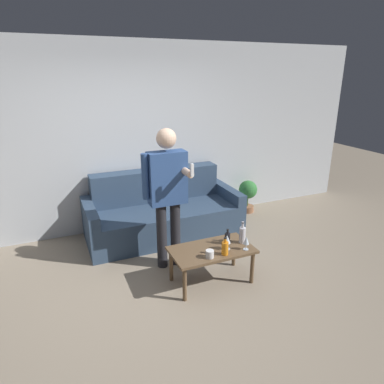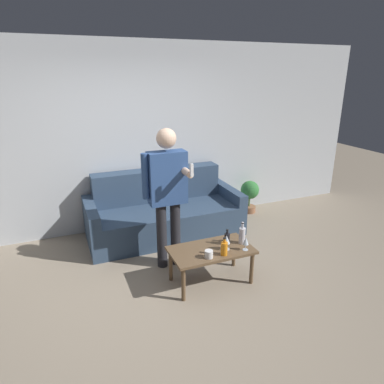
# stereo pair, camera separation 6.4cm
# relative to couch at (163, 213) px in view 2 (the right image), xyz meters

# --- Properties ---
(ground_plane) EXTENTS (16.00, 16.00, 0.00)m
(ground_plane) POSITION_rel_couch_xyz_m (-0.40, -1.55, -0.32)
(ground_plane) COLOR gray
(wall_back) EXTENTS (8.00, 0.06, 2.70)m
(wall_back) POSITION_rel_couch_xyz_m (-0.40, 0.47, 1.03)
(wall_back) COLOR silver
(wall_back) RESTS_ON ground_plane
(couch) EXTENTS (2.19, 0.95, 0.91)m
(couch) POSITION_rel_couch_xyz_m (0.00, 0.00, 0.00)
(couch) COLOR #334760
(couch) RESTS_ON ground_plane
(coffee_table) EXTENTS (0.92, 0.51, 0.42)m
(coffee_table) POSITION_rel_couch_xyz_m (0.10, -1.41, 0.04)
(coffee_table) COLOR brown
(coffee_table) RESTS_ON ground_plane
(bottle_orange) EXTENTS (0.06, 0.06, 0.18)m
(bottle_orange) POSITION_rel_couch_xyz_m (0.32, -1.38, 0.17)
(bottle_orange) COLOR black
(bottle_orange) RESTS_ON coffee_table
(bottle_green) EXTENTS (0.07, 0.07, 0.26)m
(bottle_green) POSITION_rel_couch_xyz_m (0.48, -1.42, 0.20)
(bottle_green) COLOR silver
(bottle_green) RESTS_ON coffee_table
(bottle_dark) EXTENTS (0.07, 0.07, 0.20)m
(bottle_dark) POSITION_rel_couch_xyz_m (0.17, -1.58, 0.18)
(bottle_dark) COLOR orange
(bottle_dark) RESTS_ON coffee_table
(wine_glass_near) EXTENTS (0.08, 0.08, 0.17)m
(wine_glass_near) POSITION_rel_couch_xyz_m (0.25, -1.48, 0.21)
(wine_glass_near) COLOR silver
(wine_glass_near) RESTS_ON coffee_table
(wine_glass_far) EXTENTS (0.06, 0.06, 0.16)m
(wine_glass_far) POSITION_rel_couch_xyz_m (0.44, -1.58, 0.20)
(wine_glass_far) COLOR silver
(wine_glass_far) RESTS_ON coffee_table
(cup_on_table) EXTENTS (0.09, 0.09, 0.08)m
(cup_on_table) POSITION_rel_couch_xyz_m (-0.00, -1.57, 0.14)
(cup_on_table) COLOR white
(cup_on_table) RESTS_ON coffee_table
(person_standing_front) EXTENTS (0.52, 0.44, 1.69)m
(person_standing_front) POSITION_rel_couch_xyz_m (-0.22, -0.88, 0.67)
(person_standing_front) COLOR #232328
(person_standing_front) RESTS_ON ground_plane
(potted_plant) EXTENTS (0.31, 0.31, 0.55)m
(potted_plant) POSITION_rel_couch_xyz_m (1.59, 0.21, 0.02)
(potted_plant) COLOR #936042
(potted_plant) RESTS_ON ground_plane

